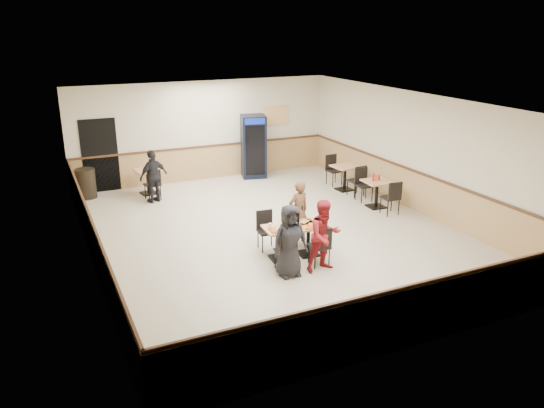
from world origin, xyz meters
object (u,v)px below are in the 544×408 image
main_table (294,236)px  side_table_far (345,174)px  diner_man_opposite (298,211)px  lone_diner (154,176)px  diner_woman_right (325,236)px  trash_bin (86,183)px  side_table_near (377,190)px  back_table (148,178)px  pepsi_cooler (253,146)px  diner_woman_left (290,241)px

main_table → side_table_far: (3.43, 3.51, 0.03)m
diner_man_opposite → lone_diner: bearing=-68.7°
diner_woman_right → trash_bin: 7.64m
diner_woman_right → side_table_far: bearing=50.7°
side_table_near → side_table_far: bearing=88.0°
back_table → diner_woman_right: bearing=-72.0°
lone_diner → trash_bin: lone_diner is taller
diner_woman_right → pepsi_cooler: bearing=75.8°
diner_woman_right → lone_diner: same height
back_table → diner_woman_left: bearing=-78.0°
back_table → trash_bin: bearing=167.9°
main_table → diner_woman_right: size_ratio=0.91×
main_table → pepsi_cooler: 6.18m
side_table_far → pepsi_cooler: bearing=127.0°
lone_diner → diner_woman_left: bearing=82.2°
diner_man_opposite → side_table_far: diner_man_opposite is taller
pepsi_cooler → trash_bin: size_ratio=2.35×
side_table_far → main_table: bearing=-134.3°
diner_woman_right → lone_diner: bearing=107.6°
side_table_far → diner_man_opposite: bearing=-136.8°
side_table_near → back_table: side_table_near is taller
diner_woman_left → side_table_far: (3.90, 4.24, -0.23)m
pepsi_cooler → trash_bin: (-5.04, -0.04, -0.56)m
diner_woman_right → back_table: 6.67m
diner_woman_left → side_table_far: diner_woman_left is taller
back_table → side_table_near: bearing=-35.3°
side_table_near → back_table: bearing=144.7°
main_table → lone_diner: 5.09m
diner_woman_left → diner_woman_right: size_ratio=0.99×
main_table → lone_diner: size_ratio=0.91×
main_table → trash_bin: bearing=125.2°
diner_man_opposite → trash_bin: (-3.91, 5.17, -0.28)m
diner_man_opposite → side_table_far: size_ratio=1.90×
main_table → diner_woman_right: diner_woman_right is taller
lone_diner → side_table_far: (5.24, -1.23, -0.24)m
main_table → back_table: (-1.81, 5.55, 0.02)m
diner_man_opposite → lone_diner: (-2.28, 4.02, 0.03)m
diner_woman_right → main_table: bearing=104.5°
lone_diner → side_table_near: lone_diner is taller
side_table_near → pepsi_cooler: (-1.77, 4.07, 0.49)m
diner_man_opposite → lone_diner: lone_diner is taller
lone_diner → side_table_far: size_ratio=1.98×
side_table_near → side_table_far: size_ratio=0.99×
diner_woman_left → back_table: bearing=103.6°
side_table_near → trash_bin: bearing=149.4°
main_table → diner_man_opposite: (0.47, 0.73, 0.24)m
diner_woman_right → diner_woman_left: bearing=172.2°
main_table → side_table_near: side_table_near is taller
main_table → diner_woman_left: (-0.47, -0.73, 0.26)m
diner_woman_right → side_table_far: diner_woman_right is taller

